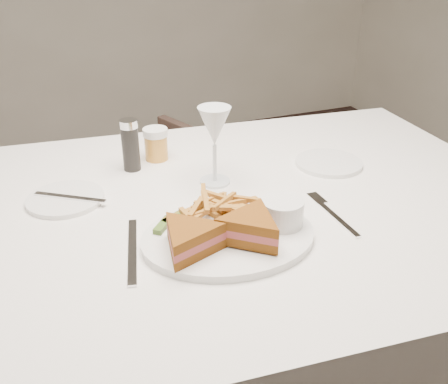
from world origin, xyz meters
TOP-DOWN VIEW (x-y plane):
  - table at (0.39, 0.14)m, footprint 1.46×1.05m
  - chair_far at (0.45, 0.98)m, footprint 0.75×0.72m
  - table_setting at (0.37, 0.09)m, footprint 0.77×0.62m

SIDE VIEW (x-z plane):
  - chair_far at x=0.45m, z-range 0.00..0.61m
  - table at x=0.39m, z-range 0.00..0.75m
  - table_setting at x=0.37m, z-range 0.70..0.88m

